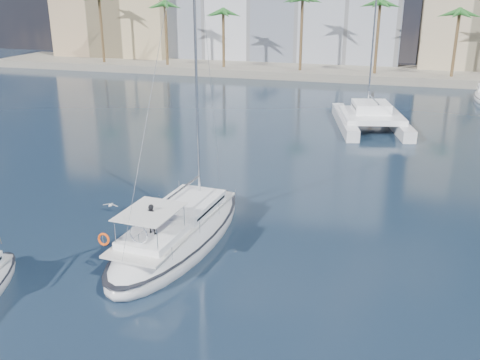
% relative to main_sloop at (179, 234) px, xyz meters
% --- Properties ---
extents(ground, '(160.00, 160.00, 0.00)m').
position_rel_main_sloop_xyz_m(ground, '(1.32, 1.47, -0.57)').
color(ground, black).
rests_on(ground, ground).
extents(quay, '(120.00, 14.00, 1.20)m').
position_rel_main_sloop_xyz_m(quay, '(1.32, 62.47, 0.03)').
color(quay, gray).
rests_on(quay, ground).
extents(building_tan_left, '(22.00, 14.00, 22.00)m').
position_rel_main_sloop_xyz_m(building_tan_left, '(-40.68, 70.47, 10.43)').
color(building_tan_left, tan).
rests_on(building_tan_left, ground).
extents(palm_left, '(3.60, 3.60, 12.30)m').
position_rel_main_sloop_xyz_m(palm_left, '(-32.68, 58.47, 9.71)').
color(palm_left, brown).
rests_on(palm_left, ground).
extents(palm_centre, '(3.60, 3.60, 12.30)m').
position_rel_main_sloop_xyz_m(palm_centre, '(1.32, 58.47, 9.71)').
color(palm_centre, brown).
rests_on(palm_centre, ground).
extents(main_sloop, '(5.12, 13.50, 19.65)m').
position_rel_main_sloop_xyz_m(main_sloop, '(0.00, 0.00, 0.00)').
color(main_sloop, silver).
rests_on(main_sloop, ground).
extents(catamaran, '(8.91, 13.56, 18.13)m').
position_rel_main_sloop_xyz_m(catamaran, '(8.32, 29.57, 0.59)').
color(catamaran, silver).
rests_on(catamaran, ground).
extents(seagull, '(1.02, 0.44, 0.19)m').
position_rel_main_sloop_xyz_m(seagull, '(-5.75, 2.80, -0.10)').
color(seagull, silver).
rests_on(seagull, ground).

